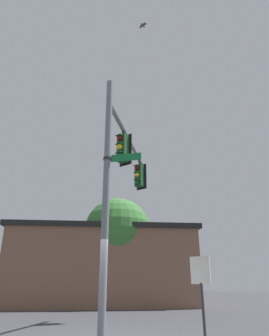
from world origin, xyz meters
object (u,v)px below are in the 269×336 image
at_px(traffic_light_mid_inner, 139,176).
at_px(historical_marker, 201,283).
at_px(street_name_sign, 118,158).
at_px(bird_flying, 143,25).
at_px(traffic_light_nearest_pole, 123,148).

height_order(traffic_light_mid_inner, historical_marker, traffic_light_mid_inner).
xyz_separation_m(street_name_sign, historical_marker, (-1.38, -2.16, -3.46)).
height_order(traffic_light_mid_inner, bird_flying, bird_flying).
bearing_deg(traffic_light_nearest_pole, traffic_light_mid_inner, -66.00).
bearing_deg(bird_flying, street_name_sign, 63.49).
distance_m(bird_flying, historical_marker, 9.21).
height_order(traffic_light_nearest_pole, traffic_light_mid_inner, same).
distance_m(traffic_light_mid_inner, street_name_sign, 5.08).
bearing_deg(traffic_light_nearest_pole, street_name_sign, 124.54).
bearing_deg(historical_marker, street_name_sign, 57.48).
distance_m(traffic_light_nearest_pole, street_name_sign, 2.18).
bearing_deg(bird_flying, traffic_light_mid_inner, -52.55).
bearing_deg(traffic_light_nearest_pole, bird_flying, 154.23).
height_order(street_name_sign, historical_marker, street_name_sign).
xyz_separation_m(traffic_light_mid_inner, bird_flying, (-2.72, 3.55, 4.44)).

